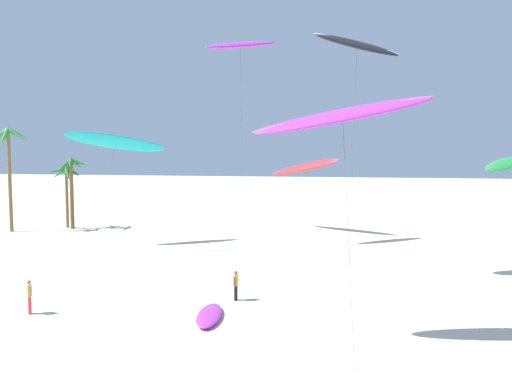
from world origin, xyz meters
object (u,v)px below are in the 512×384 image
at_px(flying_kite_0, 505,164).
at_px(flying_kite_5, 343,115).
at_px(person_near_left, 29,295).
at_px(flying_kite_2, 241,45).
at_px(flying_kite_3, 116,142).
at_px(flying_kite_1, 357,45).
at_px(grounded_kite_0, 209,315).
at_px(palm_tree_2, 72,173).
at_px(palm_tree_0, 9,147).
at_px(palm_tree_1, 66,176).
at_px(person_near_right, 236,284).
at_px(flying_kite_4, 304,167).

height_order(flying_kite_0, flying_kite_5, flying_kite_5).
xyz_separation_m(flying_kite_5, person_near_left, (-15.12, 0.82, -8.57)).
xyz_separation_m(flying_kite_2, flying_kite_3, (-10.46, -1.97, -8.11)).
bearing_deg(flying_kite_1, flying_kite_0, 57.85).
distance_m(flying_kite_2, person_near_left, 26.96).
bearing_deg(person_near_left, grounded_kite_0, 5.75).
height_order(palm_tree_2, flying_kite_3, flying_kite_3).
bearing_deg(palm_tree_2, palm_tree_0, -151.66).
relative_size(palm_tree_1, palm_tree_2, 0.88).
xyz_separation_m(palm_tree_1, flying_kite_2, (19.59, -5.68, 11.52)).
height_order(palm_tree_2, person_near_right, palm_tree_2).
bearing_deg(flying_kite_2, flying_kite_0, 30.54).
relative_size(flying_kite_5, grounded_kite_0, 2.78).
xyz_separation_m(palm_tree_2, flying_kite_3, (8.17, -7.03, 3.01)).
distance_m(flying_kite_4, person_near_left, 30.92).
distance_m(flying_kite_0, flying_kite_2, 31.16).
distance_m(flying_kite_0, flying_kite_5, 40.25).
height_order(grounded_kite_0, person_near_left, person_near_left).
bearing_deg(grounded_kite_0, flying_kite_4, 85.32).
relative_size(palm_tree_1, flying_kite_4, 0.83).
bearing_deg(grounded_kite_0, flying_kite_0, 56.85).
bearing_deg(flying_kite_1, flying_kite_5, -93.47).
bearing_deg(palm_tree_1, flying_kite_4, 4.30).
relative_size(palm_tree_1, flying_kite_1, 0.41).
bearing_deg(person_near_right, flying_kite_1, 45.85).
bearing_deg(person_near_left, flying_kite_3, 102.36).
relative_size(palm_tree_0, person_near_left, 6.02).
xyz_separation_m(flying_kite_3, flying_kite_5, (19.25, -19.66, 0.75)).
bearing_deg(grounded_kite_0, palm_tree_1, 130.88).
xyz_separation_m(palm_tree_1, person_near_left, (13.26, -26.49, -4.41)).
bearing_deg(flying_kite_4, flying_kite_2, -122.64).
distance_m(flying_kite_0, flying_kite_4, 21.83).
distance_m(flying_kite_2, flying_kite_3, 13.38).
relative_size(palm_tree_1, grounded_kite_0, 1.67).
distance_m(palm_tree_0, palm_tree_1, 6.04).
distance_m(palm_tree_0, flying_kite_2, 25.25).
bearing_deg(flying_kite_3, grounded_kite_0, -54.02).
bearing_deg(flying_kite_2, grounded_kite_0, -82.66).
bearing_deg(grounded_kite_0, flying_kite_1, 54.33).
relative_size(palm_tree_2, person_near_left, 4.28).
bearing_deg(palm_tree_1, flying_kite_2, -16.17).
bearing_deg(palm_tree_1, person_near_left, -63.41).
xyz_separation_m(flying_kite_1, person_near_right, (-6.29, -6.48, -13.66)).
bearing_deg(flying_kite_5, flying_kite_2, 112.11).
bearing_deg(flying_kite_0, person_near_left, -131.53).
xyz_separation_m(palm_tree_2, flying_kite_1, (28.10, -15.34, 8.79)).
relative_size(flying_kite_3, person_near_right, 6.21).
height_order(palm_tree_1, palm_tree_2, palm_tree_2).
xyz_separation_m(flying_kite_2, grounded_kite_0, (2.57, -19.91, -16.71)).
bearing_deg(person_near_left, flying_kite_1, 33.65).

